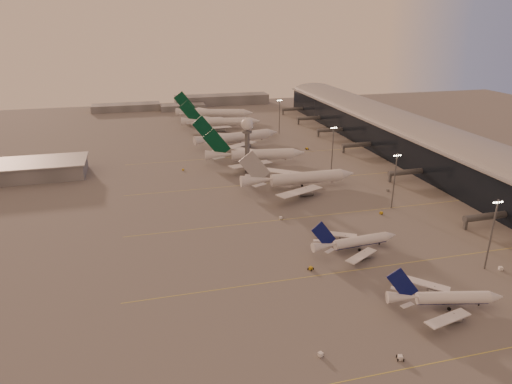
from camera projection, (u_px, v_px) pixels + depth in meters
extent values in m
plane|color=#5E5C5C|center=(323.00, 293.00, 139.37)|extent=(700.00, 700.00, 0.00)
cube|color=gold|center=(488.00, 352.00, 114.78)|extent=(180.00, 0.25, 0.02)
cube|color=gold|center=(394.00, 265.00, 155.46)|extent=(180.00, 0.25, 0.02)
cube|color=gold|center=(339.00, 213.00, 196.14)|extent=(180.00, 0.25, 0.02)
cube|color=gold|center=(303.00, 180.00, 236.82)|extent=(180.00, 0.25, 0.02)
cube|color=gold|center=(275.00, 154.00, 282.02)|extent=(180.00, 0.25, 0.02)
cube|color=black|center=(426.00, 148.00, 260.97)|extent=(36.00, 360.00, 18.00)
cylinder|color=gray|center=(428.00, 133.00, 257.76)|extent=(10.08, 360.00, 10.08)
cube|color=gray|center=(428.00, 132.00, 257.69)|extent=(40.00, 362.00, 0.80)
cylinder|color=#585B5F|center=(488.00, 216.00, 182.34)|extent=(22.00, 2.80, 2.80)
cube|color=#585B5F|center=(466.00, 224.00, 180.81)|extent=(1.20, 1.20, 4.40)
cylinder|color=#585B5F|center=(408.00, 172.00, 234.78)|extent=(22.00, 2.80, 2.80)
cube|color=#585B5F|center=(390.00, 178.00, 233.25)|extent=(1.20, 1.20, 4.40)
cylinder|color=#585B5F|center=(359.00, 145.00, 285.40)|extent=(22.00, 2.80, 2.80)
cube|color=#585B5F|center=(344.00, 149.00, 283.87)|extent=(1.20, 1.20, 4.40)
cylinder|color=#585B5F|center=(332.00, 130.00, 323.37)|extent=(22.00, 2.80, 2.80)
cube|color=#585B5F|center=(318.00, 134.00, 321.84)|extent=(1.20, 1.20, 4.40)
cylinder|color=#585B5F|center=(310.00, 118.00, 361.34)|extent=(22.00, 2.80, 2.80)
cube|color=#585B5F|center=(298.00, 122.00, 359.81)|extent=(1.20, 1.20, 4.40)
cylinder|color=#585B5F|center=(294.00, 109.00, 397.50)|extent=(22.00, 2.80, 2.80)
cube|color=#585B5F|center=(283.00, 112.00, 395.97)|extent=(1.20, 1.20, 4.40)
cube|color=slate|center=(4.00, 172.00, 236.32)|extent=(80.00, 25.00, 8.00)
cube|color=gray|center=(3.00, 164.00, 234.82)|extent=(82.00, 27.00, 0.60)
cylinder|color=#585B5F|center=(247.00, 153.00, 245.10)|extent=(2.60, 2.60, 22.00)
cylinder|color=#585B5F|center=(247.00, 132.00, 241.00)|extent=(5.20, 5.20, 1.20)
sphere|color=silver|center=(247.00, 124.00, 239.61)|extent=(6.40, 6.40, 6.40)
cylinder|color=#585B5F|center=(247.00, 117.00, 238.28)|extent=(0.16, 0.16, 2.00)
cylinder|color=#585B5F|center=(491.00, 235.00, 148.53)|extent=(0.56, 0.56, 25.00)
cube|color=#585B5F|center=(498.00, 201.00, 144.25)|extent=(3.60, 0.25, 0.25)
sphere|color=#FFEABF|center=(494.00, 203.00, 144.04)|extent=(0.56, 0.56, 0.56)
sphere|color=#FFEABF|center=(497.00, 202.00, 144.27)|extent=(0.56, 0.56, 0.56)
sphere|color=#FFEABF|center=(499.00, 202.00, 144.51)|extent=(0.56, 0.56, 0.56)
sphere|color=#FFEABF|center=(502.00, 202.00, 144.74)|extent=(0.56, 0.56, 0.56)
cylinder|color=#585B5F|center=(394.00, 181.00, 197.55)|extent=(0.56, 0.56, 25.00)
cube|color=#585B5F|center=(397.00, 155.00, 193.27)|extent=(3.60, 0.25, 0.25)
sphere|color=#FFEABF|center=(394.00, 156.00, 193.06)|extent=(0.56, 0.56, 0.56)
sphere|color=#FFEABF|center=(396.00, 156.00, 193.29)|extent=(0.56, 0.56, 0.56)
sphere|color=#FFEABF|center=(398.00, 155.00, 193.53)|extent=(0.56, 0.56, 0.56)
sphere|color=#FFEABF|center=(400.00, 155.00, 193.76)|extent=(0.56, 0.56, 0.56)
cylinder|color=#585B5F|center=(333.00, 149.00, 246.10)|extent=(0.56, 0.56, 25.00)
cube|color=#585B5F|center=(334.00, 127.00, 241.81)|extent=(3.60, 0.25, 0.25)
sphere|color=#FFEABF|center=(331.00, 128.00, 241.60)|extent=(0.56, 0.56, 0.56)
sphere|color=#FFEABF|center=(333.00, 128.00, 241.84)|extent=(0.56, 0.56, 0.56)
sphere|color=#FFEABF|center=(335.00, 128.00, 242.07)|extent=(0.56, 0.56, 0.56)
sphere|color=#FFEABF|center=(336.00, 128.00, 242.31)|extent=(0.56, 0.56, 0.56)
cylinder|color=#585B5F|center=(279.00, 117.00, 326.99)|extent=(0.56, 0.56, 25.00)
cube|color=#585B5F|center=(280.00, 100.00, 322.71)|extent=(3.60, 0.25, 0.25)
sphere|color=#FFEABF|center=(278.00, 100.00, 322.50)|extent=(0.56, 0.56, 0.56)
sphere|color=#FFEABF|center=(279.00, 100.00, 322.73)|extent=(0.56, 0.56, 0.56)
sphere|color=#FFEABF|center=(280.00, 100.00, 322.97)|extent=(0.56, 0.56, 0.56)
sphere|color=#FFEABF|center=(282.00, 100.00, 323.20)|extent=(0.56, 0.56, 0.56)
cube|color=slate|center=(126.00, 107.00, 413.50)|extent=(60.00, 18.00, 6.00)
cube|color=slate|center=(222.00, 100.00, 443.15)|extent=(90.00, 20.00, 9.00)
cube|color=slate|center=(183.00, 107.00, 416.38)|extent=(40.00, 15.00, 5.00)
cylinder|color=silver|center=(453.00, 299.00, 131.40)|extent=(21.18, 8.16, 3.56)
cylinder|color=#0A115B|center=(452.00, 301.00, 131.69)|extent=(20.55, 7.09, 2.56)
cone|color=silver|center=(495.00, 298.00, 131.73)|extent=(4.74, 4.38, 3.56)
cone|color=silver|center=(402.00, 299.00, 130.86)|extent=(9.35, 5.44, 3.56)
cube|color=silver|center=(448.00, 320.00, 123.31)|extent=(15.52, 7.31, 1.12)
cylinder|color=gray|center=(453.00, 320.00, 125.89)|extent=(4.46, 3.16, 2.31)
cube|color=gray|center=(453.00, 317.00, 125.54)|extent=(0.33, 0.29, 1.42)
cube|color=silver|center=(424.00, 285.00, 139.67)|extent=(13.72, 12.56, 1.12)
cylinder|color=gray|center=(434.00, 293.00, 138.39)|extent=(4.46, 3.16, 2.31)
cube|color=gray|center=(434.00, 290.00, 138.03)|extent=(0.33, 0.29, 1.42)
cube|color=#0A115B|center=(402.00, 285.00, 129.27)|extent=(9.60, 2.51, 10.61)
cube|color=silver|center=(407.00, 307.00, 127.05)|extent=(4.29, 2.39, 0.23)
cube|color=silver|center=(398.00, 290.00, 134.61)|extent=(4.10, 3.73, 0.23)
cylinder|color=black|center=(478.00, 306.00, 132.48)|extent=(0.47, 0.47, 0.94)
cylinder|color=black|center=(443.00, 302.00, 134.14)|extent=(1.11, 0.69, 1.03)
cylinder|color=black|center=(449.00, 310.00, 130.29)|extent=(1.11, 0.69, 1.03)
cylinder|color=silver|center=(361.00, 242.00, 164.94)|extent=(21.17, 5.21, 3.57)
cylinder|color=#0A115B|center=(361.00, 244.00, 165.23)|extent=(20.67, 4.18, 2.57)
cone|color=silver|center=(390.00, 237.00, 168.76)|extent=(4.32, 3.88, 3.57)
cone|color=silver|center=(324.00, 247.00, 160.24)|extent=(9.04, 4.25, 3.57)
cube|color=silver|center=(361.00, 257.00, 155.85)|extent=(14.67, 11.11, 1.12)
cylinder|color=gray|center=(364.00, 257.00, 159.04)|extent=(4.23, 2.63, 2.32)
cube|color=gray|center=(364.00, 255.00, 158.68)|extent=(0.30, 0.26, 1.43)
cube|color=silver|center=(336.00, 235.00, 171.34)|extent=(15.30, 9.26, 1.12)
cylinder|color=gray|center=(345.00, 241.00, 170.87)|extent=(4.23, 2.63, 2.32)
cube|color=gray|center=(345.00, 238.00, 170.51)|extent=(0.30, 0.26, 1.43)
cube|color=#0A115B|center=(324.00, 236.00, 158.53)|extent=(9.79, 1.10, 10.63)
cube|color=silver|center=(330.00, 252.00, 156.64)|extent=(4.27, 3.37, 0.23)
cube|color=silver|center=(319.00, 242.00, 163.80)|extent=(4.33, 2.90, 0.23)
cylinder|color=black|center=(379.00, 245.00, 168.25)|extent=(0.47, 0.47, 0.94)
cylinder|color=black|center=(353.00, 246.00, 167.11)|extent=(1.07, 0.55, 1.03)
cylinder|color=black|center=(359.00, 251.00, 163.46)|extent=(1.07, 0.55, 1.03)
cylinder|color=silver|center=(306.00, 180.00, 225.40)|extent=(36.20, 5.88, 5.65)
cylinder|color=silver|center=(306.00, 182.00, 225.85)|extent=(35.46, 4.29, 4.07)
cone|color=silver|center=(347.00, 176.00, 230.35)|extent=(7.03, 5.69, 5.65)
cone|color=silver|center=(256.00, 183.00, 219.26)|extent=(15.20, 5.74, 5.65)
cube|color=silver|center=(300.00, 194.00, 210.11)|extent=(25.78, 17.37, 1.68)
cylinder|color=gray|center=(306.00, 195.00, 215.15)|extent=(7.02, 3.72, 3.67)
cube|color=gray|center=(306.00, 192.00, 214.69)|extent=(0.27, 0.23, 2.26)
cube|color=silver|center=(280.00, 174.00, 237.35)|extent=(25.70, 17.62, 1.68)
cylinder|color=gray|center=(290.00, 179.00, 235.95)|extent=(7.02, 3.72, 3.67)
cube|color=gray|center=(290.00, 177.00, 235.48)|extent=(0.27, 0.23, 2.26)
cube|color=#9EA0A5|center=(255.00, 170.00, 216.71)|extent=(15.66, 0.42, 16.77)
cube|color=silver|center=(259.00, 187.00, 212.81)|extent=(7.45, 5.39, 0.23)
cube|color=silver|center=(252.00, 178.00, 225.48)|extent=(7.44, 5.46, 0.23)
cylinder|color=black|center=(332.00, 184.00, 229.79)|extent=(0.46, 0.46, 0.91)
cylinder|color=black|center=(299.00, 185.00, 227.77)|extent=(1.01, 0.46, 1.00)
cylinder|color=black|center=(302.00, 188.00, 224.14)|extent=(1.01, 0.46, 1.00)
cylinder|color=silver|center=(262.00, 156.00, 263.18)|extent=(36.15, 9.75, 5.76)
cylinder|color=silver|center=(262.00, 158.00, 263.65)|extent=(35.26, 8.07, 4.15)
cone|color=silver|center=(298.00, 155.00, 265.99)|extent=(7.52, 6.51, 5.76)
cone|color=silver|center=(218.00, 157.00, 259.59)|extent=(15.54, 7.42, 5.76)
cube|color=silver|center=(251.00, 166.00, 248.49)|extent=(26.33, 15.11, 1.71)
cylinder|color=gray|center=(258.00, 168.00, 253.20)|extent=(7.29, 4.50, 3.75)
cube|color=gray|center=(258.00, 166.00, 252.71)|extent=(0.32, 0.28, 2.30)
cube|color=silver|center=(244.00, 151.00, 276.28)|extent=(24.79, 19.64, 1.71)
cylinder|color=gray|center=(252.00, 156.00, 274.42)|extent=(7.29, 4.50, 3.75)
cube|color=gray|center=(252.00, 154.00, 273.93)|extent=(0.32, 0.28, 2.30)
cube|color=#033822|center=(217.00, 145.00, 257.04)|extent=(15.79, 2.13, 17.05)
cube|color=silver|center=(219.00, 160.00, 253.11)|extent=(7.38, 4.76, 0.25)
cube|color=silver|center=(217.00, 153.00, 265.90)|extent=(7.23, 5.90, 0.25)
cylinder|color=black|center=(285.00, 161.00, 266.25)|extent=(0.50, 0.50, 0.99)
cylinder|color=black|center=(257.00, 161.00, 266.09)|extent=(1.14, 0.62, 1.09)
cylinder|color=black|center=(258.00, 163.00, 262.04)|extent=(1.14, 0.62, 1.09)
cylinder|color=silver|center=(243.00, 138.00, 302.69)|extent=(37.34, 13.79, 5.96)
cylinder|color=silver|center=(243.00, 140.00, 303.17)|extent=(36.26, 12.00, 4.29)
cone|color=silver|center=(272.00, 134.00, 312.05)|extent=(8.26, 7.36, 5.96)
cone|color=silver|center=(206.00, 141.00, 291.30)|extent=(16.41, 9.16, 5.96)
cube|color=silver|center=(241.00, 147.00, 286.28)|extent=(24.43, 22.13, 1.76)
cylinder|color=gray|center=(245.00, 148.00, 292.13)|extent=(7.81, 5.32, 3.87)
cube|color=gray|center=(245.00, 146.00, 291.63)|extent=(0.36, 0.32, 2.38)
cube|color=silver|center=(221.00, 136.00, 312.13)|extent=(27.49, 13.16, 1.76)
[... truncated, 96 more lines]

